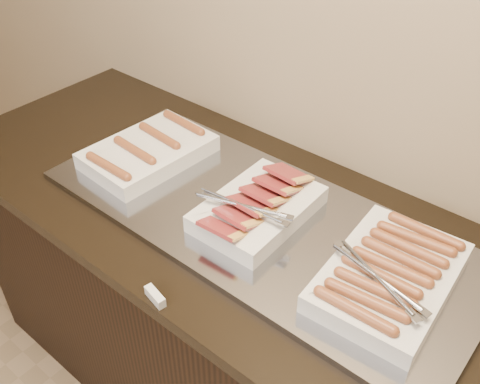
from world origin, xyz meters
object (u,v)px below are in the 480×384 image
at_px(dish_center, 257,207).
at_px(dish_right, 389,275).
at_px(counter, 250,325).
at_px(dish_left, 149,151).
at_px(warming_tray, 256,218).

height_order(dish_center, dish_right, dish_center).
bearing_deg(dish_center, counter, 165.17).
relative_size(counter, dish_center, 5.77).
relative_size(counter, dish_right, 5.21).
height_order(dish_left, dish_right, dish_right).
relative_size(dish_left, dish_center, 1.06).
bearing_deg(dish_left, counter, 3.28).
bearing_deg(dish_right, warming_tray, 175.80).
height_order(warming_tray, dish_center, dish_center).
distance_m(dish_center, dish_right, 0.38).
height_order(dish_left, dish_center, dish_center).
relative_size(warming_tray, dish_right, 3.04).
relative_size(warming_tray, dish_center, 3.36).
bearing_deg(warming_tray, dish_left, -180.00).
height_order(warming_tray, dish_left, dish_left).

